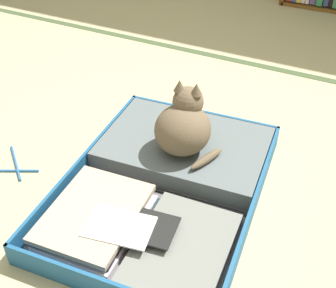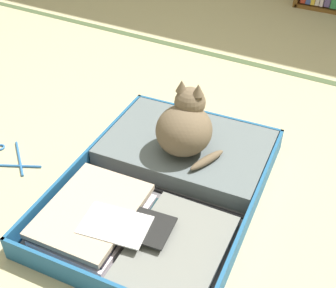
# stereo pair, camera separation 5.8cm
# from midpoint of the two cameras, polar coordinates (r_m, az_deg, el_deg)

# --- Properties ---
(ground_plane) EXTENTS (10.00, 10.00, 0.00)m
(ground_plane) POSITION_cam_midpoint_polar(r_m,az_deg,el_deg) (1.61, -2.14, -7.78)
(ground_plane) COLOR tan
(tatami_border) EXTENTS (4.80, 0.05, 0.00)m
(tatami_border) POSITION_cam_midpoint_polar(r_m,az_deg,el_deg) (2.52, 10.84, 10.09)
(tatami_border) COLOR #3C4C2E
(tatami_border) RESTS_ON ground_plane
(open_suitcase) EXTENTS (0.74, 0.98, 0.09)m
(open_suitcase) POSITION_cam_midpoint_polar(r_m,az_deg,el_deg) (1.65, -1.20, -4.41)
(open_suitcase) COLOR #1C517E
(open_suitcase) RESTS_ON ground_plane
(black_cat) EXTENTS (0.27, 0.24, 0.28)m
(black_cat) POSITION_cam_midpoint_polar(r_m,az_deg,el_deg) (1.64, 1.12, 2.36)
(black_cat) COLOR brown
(black_cat) RESTS_ON open_suitcase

